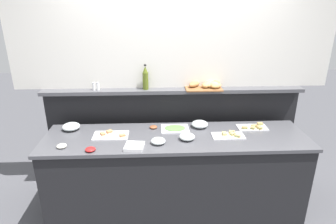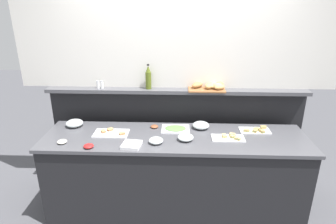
{
  "view_description": "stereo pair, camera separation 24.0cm",
  "coord_description": "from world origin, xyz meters",
  "views": [
    {
      "loc": [
        -0.21,
        -2.64,
        2.18
      ],
      "look_at": [
        -0.08,
        0.1,
        1.12
      ],
      "focal_mm": 31.12,
      "sensor_mm": 36.0,
      "label": 1
    },
    {
      "loc": [
        0.03,
        -2.64,
        2.18
      ],
      "look_at": [
        -0.08,
        0.1,
        1.12
      ],
      "focal_mm": 31.12,
      "sensor_mm": 36.0,
      "label": 2
    }
  ],
  "objects": [
    {
      "name": "buffet_counter",
      "position": [
        0.0,
        0.0,
        0.45
      ],
      "size": [
        2.67,
        0.69,
        0.89
      ],
      "color": "black",
      "rests_on": "ground_plane"
    },
    {
      "name": "olive_oil_bottle",
      "position": [
        -0.31,
        0.45,
        1.38
      ],
      "size": [
        0.06,
        0.06,
        0.28
      ],
      "color": "#56661E",
      "rests_on": "back_ledge_unit"
    },
    {
      "name": "bread_basket",
      "position": [
        0.38,
        0.46,
        1.29
      ],
      "size": [
        0.41,
        0.29,
        0.08
      ],
      "color": "brown",
      "rests_on": "back_ledge_unit"
    },
    {
      "name": "pepper_shaker",
      "position": [
        -0.83,
        0.45,
        1.3
      ],
      "size": [
        0.03,
        0.03,
        0.09
      ],
      "color": "white",
      "rests_on": "back_ledge_unit"
    },
    {
      "name": "sandwich_platter_rear",
      "position": [
        0.54,
        -0.03,
        0.9
      ],
      "size": [
        0.32,
        0.17,
        0.04
      ],
      "color": "white",
      "rests_on": "buffet_counter"
    },
    {
      "name": "napkin_stack",
      "position": [
        -0.41,
        -0.23,
        0.91
      ],
      "size": [
        0.19,
        0.19,
        0.03
      ],
      "primitive_type": "cube",
      "rotation": [
        0.0,
        0.0,
        -0.14
      ],
      "color": "white",
      "rests_on": "buffet_counter"
    },
    {
      "name": "sandwich_platter_front",
      "position": [
        -0.66,
        0.04,
        0.9
      ],
      "size": [
        0.35,
        0.21,
        0.04
      ],
      "color": "white",
      "rests_on": "buffet_counter"
    },
    {
      "name": "salt_shaker",
      "position": [
        -0.87,
        0.45,
        1.3
      ],
      "size": [
        0.03,
        0.03,
        0.09
      ],
      "color": "white",
      "rests_on": "back_ledge_unit"
    },
    {
      "name": "glass_bowl_large",
      "position": [
        -0.18,
        -0.15,
        0.92
      ],
      "size": [
        0.14,
        0.14,
        0.06
      ],
      "color": "silver",
      "rests_on": "buffet_counter"
    },
    {
      "name": "back_ledge_unit",
      "position": [
        0.0,
        0.52,
        0.66
      ],
      "size": [
        2.91,
        0.22,
        1.25
      ],
      "color": "black",
      "rests_on": "ground_plane"
    },
    {
      "name": "glass_bowl_extra",
      "position": [
        -1.1,
        0.21,
        0.92
      ],
      "size": [
        0.18,
        0.18,
        0.07
      ],
      "color": "silver",
      "rests_on": "buffet_counter"
    },
    {
      "name": "ground_plane",
      "position": [
        0.0,
        0.6,
        0.0
      ],
      "size": [
        12.0,
        12.0,
        0.0
      ],
      "primitive_type": "plane",
      "color": "#4C4C51"
    },
    {
      "name": "sandwich_platter_side",
      "position": [
        0.84,
        0.16,
        0.9
      ],
      "size": [
        0.31,
        0.17,
        0.04
      ],
      "color": "white",
      "rests_on": "buffet_counter"
    },
    {
      "name": "glass_bowl_medium",
      "position": [
        0.1,
        -0.08,
        0.92
      ],
      "size": [
        0.16,
        0.16,
        0.06
      ],
      "color": "silver",
      "rests_on": "buffet_counter"
    },
    {
      "name": "cold_cuts_platter",
      "position": [
        0.0,
        0.17,
        0.9
      ],
      "size": [
        0.29,
        0.23,
        0.02
      ],
      "color": "silver",
      "rests_on": "buffet_counter"
    },
    {
      "name": "condiment_bowl_red",
      "position": [
        -1.08,
        -0.19,
        0.91
      ],
      "size": [
        0.09,
        0.09,
        0.03
      ],
      "primitive_type": "ellipsoid",
      "color": "silver",
      "rests_on": "buffet_counter"
    },
    {
      "name": "condiment_bowl_teal",
      "position": [
        -0.23,
        0.2,
        0.91
      ],
      "size": [
        0.08,
        0.08,
        0.03
      ],
      "primitive_type": "ellipsoid",
      "color": "brown",
      "rests_on": "buffet_counter"
    },
    {
      "name": "glass_bowl_small",
      "position": [
        0.27,
        0.21,
        0.92
      ],
      "size": [
        0.18,
        0.18,
        0.07
      ],
      "color": "silver",
      "rests_on": "buffet_counter"
    },
    {
      "name": "condiment_bowl_cream",
      "position": [
        -0.8,
        -0.27,
        0.91
      ],
      "size": [
        0.1,
        0.1,
        0.03
      ],
      "primitive_type": "ellipsoid",
      "color": "red",
      "rests_on": "buffet_counter"
    },
    {
      "name": "upper_wall_panel",
      "position": [
        0.0,
        0.55,
        1.93
      ],
      "size": [
        3.51,
        0.08,
        1.35
      ],
      "primitive_type": "cube",
      "color": "white",
      "rests_on": "back_ledge_unit"
    }
  ]
}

